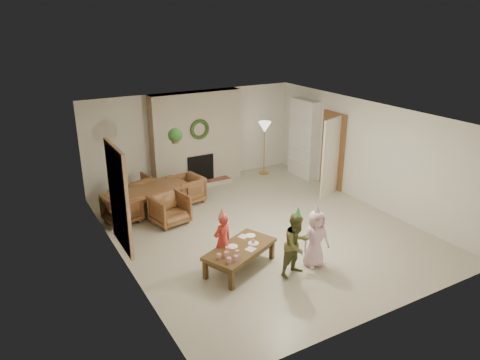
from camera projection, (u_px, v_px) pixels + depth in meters
floor at (261, 228)px, 9.87m from camera, size 7.00×7.00×0.00m
ceiling at (263, 115)px, 9.00m from camera, size 7.00×7.00×0.00m
wall_back at (193, 137)px, 12.29m from camera, size 7.00×0.00×7.00m
wall_front at (390, 245)px, 6.58m from camera, size 7.00×0.00×7.00m
wall_left at (120, 202)px, 8.05m from camera, size 0.00×7.00×7.00m
wall_right at (368, 154)px, 10.82m from camera, size 0.00×7.00×7.00m
fireplace_mass at (196, 138)px, 12.12m from camera, size 2.50×0.40×2.50m
fireplace_hearth at (203, 184)px, 12.25m from camera, size 1.60×0.30×0.12m
fireplace_firebox at (200, 168)px, 12.26m from camera, size 0.75×0.12×0.75m
fireplace_wreath at (200, 129)px, 11.83m from camera, size 0.54×0.10×0.54m
floor_lamp_base at (264, 173)px, 13.22m from camera, size 0.29×0.29×0.03m
floor_lamp_post at (264, 150)px, 12.98m from camera, size 0.03×0.03×1.39m
floor_lamp_shade at (265, 127)px, 12.75m from camera, size 0.37×0.37×0.31m
bookshelf_carcass at (304, 139)px, 12.67m from camera, size 0.30×1.00×2.20m
bookshelf_shelf_a at (302, 161)px, 12.89m from camera, size 0.30×0.92×0.03m
bookshelf_shelf_b at (303, 147)px, 12.75m from camera, size 0.30×0.92×0.03m
bookshelf_shelf_c at (303, 134)px, 12.61m from camera, size 0.30×0.92×0.03m
bookshelf_shelf_d at (304, 119)px, 12.47m from camera, size 0.30×0.92×0.03m
books_row_lower at (305, 158)px, 12.71m from camera, size 0.20×0.40×0.24m
books_row_mid at (301, 142)px, 12.73m from camera, size 0.20×0.44×0.24m
books_row_upper at (305, 130)px, 12.48m from camera, size 0.20×0.36×0.22m
door_frame at (333, 151)px, 11.86m from camera, size 0.05×0.86×2.04m
door_leaf at (331, 157)px, 11.38m from camera, size 0.77×0.32×2.00m
curtain_panel at (119, 198)px, 8.23m from camera, size 0.06×1.20×2.00m
dining_table at (152, 200)px, 10.54m from camera, size 1.89×1.28×0.61m
dining_chair_near at (170, 209)px, 9.98m from camera, size 0.85×0.86×0.68m
dining_chair_far at (136, 190)px, 11.07m from camera, size 0.85×0.86×0.68m
dining_chair_left at (122, 208)px, 10.06m from camera, size 0.86×0.85×0.68m
dining_chair_right at (186, 189)px, 11.11m from camera, size 0.86×0.85×0.68m
hanging_plant_cord at (175, 125)px, 9.74m from camera, size 0.01×0.01×0.70m
hanging_plant_pot at (175, 141)px, 9.86m from camera, size 0.16×0.16×0.12m
hanging_plant_foliage at (175, 135)px, 9.82m from camera, size 0.32×0.32×0.32m
coffee_table_top at (240, 249)px, 8.18m from camera, size 1.57×1.22×0.06m
coffee_table_apron at (240, 253)px, 8.21m from camera, size 1.43×1.08×0.09m
coffee_leg_fl at (231, 280)px, 7.62m from camera, size 0.10×0.10×0.37m
coffee_leg_fr at (272, 250)px, 8.59m from camera, size 0.10×0.10×0.37m
coffee_leg_bl at (205, 270)px, 7.93m from camera, size 0.10×0.10×0.37m
coffee_leg_br at (247, 242)px, 8.90m from camera, size 0.10×0.10×0.37m
cup_a at (229, 260)px, 7.66m from camera, size 0.10×0.10×0.10m
cup_b at (219, 256)px, 7.77m from camera, size 0.10×0.10×0.10m
cup_c at (236, 258)px, 7.72m from camera, size 0.10×0.10×0.10m
cup_d at (226, 254)px, 7.84m from camera, size 0.10×0.10×0.10m
cup_e at (237, 253)px, 7.89m from camera, size 0.10×0.10×0.10m
cup_f at (227, 249)px, 8.01m from camera, size 0.10×0.10×0.10m
plate_a at (232, 246)px, 8.20m from camera, size 0.26×0.26×0.01m
plate_b at (253, 243)px, 8.32m from camera, size 0.26×0.26×0.01m
plate_c at (250, 235)px, 8.60m from camera, size 0.26×0.26×0.01m
food_scoop at (253, 241)px, 8.30m from camera, size 0.10×0.10×0.08m
napkin_left at (251, 249)px, 8.10m from camera, size 0.22×0.22×0.01m
napkin_right at (243, 236)px, 8.57m from camera, size 0.22×0.22×0.01m
child_red at (223, 241)px, 8.20m from camera, size 0.42×0.32×1.06m
party_hat_red at (222, 212)px, 8.00m from camera, size 0.17×0.17×0.20m
child_plaid at (297, 245)px, 7.94m from camera, size 0.65×0.55×1.18m
party_hat_plaid at (298, 212)px, 7.72m from camera, size 0.16×0.16×0.19m
child_pink at (315, 239)px, 8.24m from camera, size 0.57×0.41×1.10m
party_hat_pink at (317, 209)px, 8.03m from camera, size 0.18×0.18×0.20m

